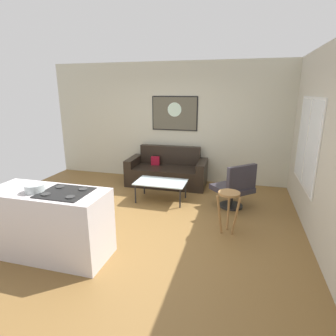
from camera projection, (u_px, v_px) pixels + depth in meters
ground at (144, 221)px, 4.76m from camera, size 6.40×6.40×0.04m
back_wall at (177, 123)px, 6.63m from camera, size 6.40×0.05×2.80m
right_wall at (320, 144)px, 3.99m from camera, size 0.05×6.40×2.80m
couch at (167, 172)px, 6.51m from camera, size 1.84×0.87×0.87m
coffee_table at (161, 183)px, 5.51m from camera, size 1.00×0.61×0.40m
armchair at (235, 187)px, 5.12m from camera, size 0.87×0.87×0.87m
bar_stool at (229, 201)px, 4.20m from camera, size 0.38×0.37×0.67m
kitchen_counter at (50, 223)px, 3.65m from camera, size 1.56×0.65×0.94m
mixing_bowl at (35, 188)px, 3.47m from camera, size 0.24×0.24×0.10m
wall_painting at (175, 113)px, 6.54m from camera, size 1.11×0.03×0.80m
window at (307, 143)px, 4.58m from camera, size 0.03×1.56×1.48m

